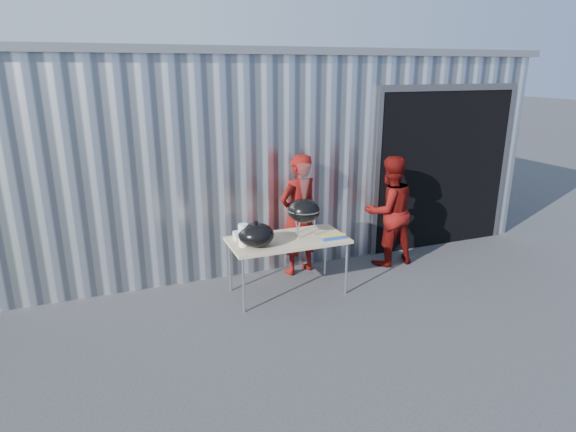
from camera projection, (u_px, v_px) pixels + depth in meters
name	position (u px, v px, depth m)	size (l,w,h in m)	color
ground	(291.00, 330.00, 5.43)	(80.00, 80.00, 0.00)	#333335
building	(248.00, 137.00, 9.38)	(8.20, 6.20, 3.10)	silver
folding_table	(288.00, 242.00, 6.14)	(1.50, 0.75, 0.75)	tan
kettle_grill	(304.00, 204.00, 6.13)	(0.42, 0.42, 0.93)	black
grill_lid	(256.00, 235.00, 5.84)	(0.44, 0.44, 0.32)	black
paper_towels	(243.00, 235.00, 5.84)	(0.12, 0.12, 0.28)	white
white_tub	(242.00, 235.00, 6.10)	(0.20, 0.15, 0.10)	white
foil_box	(334.00, 237.00, 6.09)	(0.32, 0.05, 0.06)	#1B45B3
person_cook	(299.00, 215.00, 6.75)	(0.63, 0.41, 1.72)	#5A0B09
person_bystander	(389.00, 211.00, 7.07)	(0.80, 0.62, 1.64)	#5A0B09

